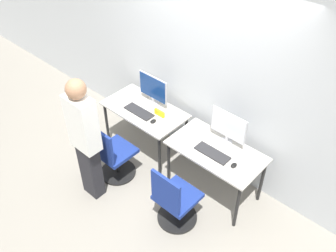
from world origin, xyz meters
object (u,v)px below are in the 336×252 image
(person_left, at_px, (85,137))
(office_chair_left, at_px, (113,156))
(office_chair_right, at_px, (175,202))
(mouse_right, at_px, (234,165))
(monitor_right, at_px, (228,127))
(keyboard_left, at_px, (139,112))
(mouse_left, at_px, (153,121))
(monitor_left, at_px, (153,89))
(keyboard_right, at_px, (212,153))

(person_left, bearing_deg, office_chair_left, 92.87)
(person_left, xyz_separation_m, office_chair_right, (1.06, 0.34, -0.58))
(mouse_right, height_order, office_chair_right, office_chair_right)
(office_chair_left, bearing_deg, monitor_right, 37.48)
(person_left, distance_m, mouse_right, 1.71)
(person_left, bearing_deg, keyboard_left, 95.59)
(mouse_left, relative_size, person_left, 0.05)
(monitor_left, xyz_separation_m, mouse_right, (1.50, -0.26, -0.22))
(monitor_left, xyz_separation_m, person_left, (0.09, -1.21, -0.01))
(keyboard_left, bearing_deg, office_chair_left, -82.67)
(mouse_left, distance_m, office_chair_left, 0.69)
(office_chair_left, relative_size, keyboard_right, 2.00)
(mouse_left, xyz_separation_m, office_chair_right, (0.87, -0.57, -0.38))
(office_chair_left, xyz_separation_m, keyboard_right, (1.13, 0.59, 0.37))
(office_chair_left, height_order, office_chair_right, same)
(keyboard_left, distance_m, person_left, 0.96)
(mouse_left, bearing_deg, keyboard_right, 2.67)
(keyboard_left, distance_m, keyboard_right, 1.20)
(monitor_left, xyz_separation_m, keyboard_right, (1.20, -0.25, -0.22))
(monitor_right, relative_size, keyboard_right, 1.11)
(monitor_right, bearing_deg, office_chair_left, -142.52)
(office_chair_left, height_order, mouse_right, office_chair_left)
(office_chair_left, bearing_deg, monitor_left, 94.98)
(office_chair_left, bearing_deg, mouse_right, 22.25)
(monitor_left, height_order, office_chair_right, monitor_left)
(mouse_right, bearing_deg, mouse_left, -178.08)
(keyboard_right, distance_m, office_chair_right, 0.71)
(keyboard_right, relative_size, mouse_right, 4.81)
(mouse_left, xyz_separation_m, mouse_right, (1.22, 0.04, 0.00))
(monitor_left, bearing_deg, mouse_right, -9.66)
(monitor_right, xyz_separation_m, office_chair_right, (-0.05, -0.89, -0.59))
(office_chair_right, bearing_deg, monitor_right, 87.05)
(office_chair_left, bearing_deg, person_left, -87.13)
(office_chair_left, relative_size, monitor_right, 1.81)
(mouse_right, bearing_deg, office_chair_left, -157.75)
(mouse_left, xyz_separation_m, office_chair_left, (-0.21, -0.54, -0.38))
(mouse_left, height_order, monitor_right, monitor_right)
(person_left, bearing_deg, mouse_left, 77.93)
(office_chair_right, bearing_deg, keyboard_left, 152.91)
(keyboard_left, xyz_separation_m, mouse_left, (0.29, -0.03, 0.01))
(monitor_right, relative_size, office_chair_right, 0.55)
(person_left, distance_m, monitor_right, 1.66)
(keyboard_left, bearing_deg, person_left, -84.41)
(monitor_left, relative_size, mouse_left, 5.32)
(keyboard_left, height_order, person_left, person_left)
(keyboard_left, bearing_deg, mouse_left, -5.06)
(person_left, distance_m, keyboard_right, 1.48)
(office_chair_left, height_order, person_left, person_left)
(keyboard_right, bearing_deg, office_chair_left, -152.51)
(monitor_left, distance_m, office_chair_right, 1.56)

